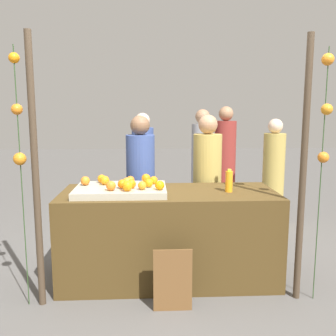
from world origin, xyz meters
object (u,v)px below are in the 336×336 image
object	(u,v)px
vendor_left	(141,191)
chalkboard_sign	(173,281)
stall_counter	(169,235)
vendor_right	(207,190)
orange_1	(122,184)
orange_0	(102,179)
juice_bottle	(229,181)

from	to	relation	value
vendor_left	chalkboard_sign	bearing A→B (deg)	-77.17
stall_counter	vendor_right	distance (m)	0.83
vendor_right	stall_counter	bearing A→B (deg)	-126.19
stall_counter	orange_1	bearing A→B (deg)	-163.56
vendor_left	vendor_right	size ratio (longest dim) A/B	1.00
stall_counter	orange_0	xyz separation A→B (m)	(-0.64, 0.16, 0.53)
orange_1	juice_bottle	world-z (taller)	juice_bottle
orange_0	juice_bottle	distance (m)	1.22
chalkboard_sign	vendor_right	distance (m)	1.39
orange_1	chalkboard_sign	distance (m)	0.95
stall_counter	chalkboard_sign	size ratio (longest dim) A/B	3.79
orange_0	chalkboard_sign	bearing A→B (deg)	-49.48
stall_counter	vendor_left	bearing A→B (deg)	113.92
juice_bottle	vendor_left	distance (m)	1.10
orange_0	vendor_left	xyz separation A→B (m)	(0.37, 0.47, -0.23)
orange_0	orange_1	bearing A→B (deg)	-52.24
juice_bottle	vendor_left	world-z (taller)	vendor_left
stall_counter	chalkboard_sign	bearing A→B (deg)	-89.90
stall_counter	orange_0	distance (m)	0.85
stall_counter	orange_1	xyz separation A→B (m)	(-0.43, -0.13, 0.53)
chalkboard_sign	vendor_right	world-z (taller)	vendor_right
chalkboard_sign	stall_counter	bearing A→B (deg)	90.10
orange_0	vendor_right	bearing A→B (deg)	23.20
stall_counter	vendor_left	world-z (taller)	vendor_left
vendor_left	orange_0	bearing A→B (deg)	-127.82
juice_bottle	vendor_left	size ratio (longest dim) A/B	0.14
stall_counter	orange_0	world-z (taller)	orange_0
orange_1	vendor_left	distance (m)	0.80
chalkboard_sign	vendor_left	size ratio (longest dim) A/B	0.34
vendor_right	orange_0	bearing A→B (deg)	-156.80
stall_counter	orange_1	world-z (taller)	orange_1
orange_1	vendor_right	xyz separation A→B (m)	(0.89, 0.75, -0.23)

